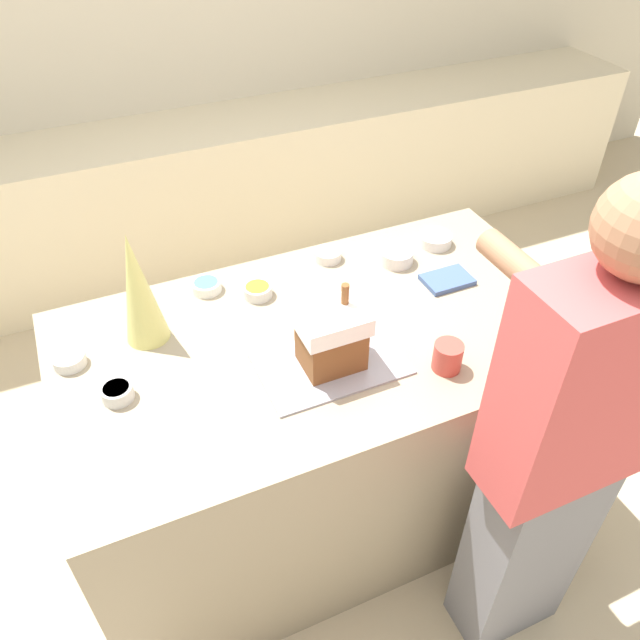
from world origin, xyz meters
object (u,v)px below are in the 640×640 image
at_px(gingerbread_house, 332,337).
at_px(cookbook, 447,280).
at_px(decorative_tree, 138,289).
at_px(candy_bowl_beside_tree, 328,255).
at_px(candy_bowl_center_rear, 117,392).
at_px(mug, 448,357).
at_px(person, 558,455).
at_px(candy_bowl_far_right, 206,286).
at_px(candy_bowl_near_tray_left, 396,256).
at_px(baking_tray, 331,363).
at_px(candy_bowl_far_left, 69,360).
at_px(candy_bowl_behind_tray, 435,239).
at_px(candy_bowl_near_tray_right, 258,290).

bearing_deg(gingerbread_house, cookbook, 21.34).
bearing_deg(decorative_tree, cookbook, -7.53).
xyz_separation_m(candy_bowl_beside_tree, cookbook, (0.34, -0.31, -0.01)).
xyz_separation_m(candy_bowl_center_rear, mug, (0.97, -0.29, 0.02)).
xyz_separation_m(mug, person, (0.11, -0.41, -0.06)).
bearing_deg(candy_bowl_far_right, candy_bowl_beside_tree, 0.29).
bearing_deg(candy_bowl_beside_tree, decorative_tree, -166.93).
xyz_separation_m(candy_bowl_near_tray_left, cookbook, (0.11, -0.19, -0.02)).
bearing_deg(candy_bowl_near_tray_left, mug, -103.68).
xyz_separation_m(candy_bowl_center_rear, person, (1.08, -0.69, -0.04)).
xyz_separation_m(candy_bowl_far_right, candy_bowl_beside_tree, (0.49, 0.00, 0.00)).
distance_m(baking_tray, mug, 0.37).
relative_size(gingerbread_house, candy_bowl_far_left, 2.68).
relative_size(decorative_tree, cookbook, 2.24).
relative_size(candy_bowl_far_left, candy_bowl_near_tray_left, 0.79).
distance_m(candy_bowl_behind_tray, mug, 0.71).
height_order(candy_bowl_near_tray_left, mug, mug).
bearing_deg(candy_bowl_near_tray_right, person, -62.06).
height_order(decorative_tree, candy_bowl_beside_tree, decorative_tree).
bearing_deg(candy_bowl_far_left, candy_bowl_near_tray_left, 3.76).
distance_m(candy_bowl_far_left, candy_bowl_far_right, 0.54).
bearing_deg(baking_tray, candy_bowl_center_rear, 168.91).
bearing_deg(candy_bowl_far_right, candy_bowl_center_rear, -133.59).
height_order(baking_tray, decorative_tree, decorative_tree).
bearing_deg(candy_bowl_far_right, cookbook, -20.50).
bearing_deg(person, mug, 105.02).
bearing_deg(decorative_tree, candy_bowl_near_tray_left, 2.75).
bearing_deg(candy_bowl_beside_tree, candy_bowl_far_right, -179.71).
height_order(candy_bowl_near_tray_right, mug, mug).
xyz_separation_m(candy_bowl_behind_tray, candy_bowl_beside_tree, (-0.44, 0.08, -0.00)).
relative_size(candy_bowl_behind_tray, candy_bowl_near_tray_right, 1.27).
relative_size(candy_bowl_near_tray_left, candy_bowl_behind_tray, 0.97).
relative_size(candy_bowl_near_tray_left, person, 0.07).
bearing_deg(candy_bowl_far_left, candy_bowl_center_rear, -61.12).
xyz_separation_m(candy_bowl_behind_tray, person, (-0.23, -1.03, -0.04)).
bearing_deg(baking_tray, candy_bowl_far_right, 115.33).
xyz_separation_m(candy_bowl_far_right, cookbook, (0.83, -0.31, -0.01)).
bearing_deg(candy_bowl_far_right, gingerbread_house, -64.63).
relative_size(baking_tray, candy_bowl_near_tray_left, 3.54).
height_order(cookbook, mug, mug).
height_order(candy_bowl_behind_tray, candy_bowl_near_tray_right, candy_bowl_behind_tray).
distance_m(decorative_tree, mug, 0.99).
distance_m(candy_bowl_center_rear, candy_bowl_behind_tray, 1.35).
distance_m(candy_bowl_center_rear, candy_bowl_far_left, 0.24).
relative_size(candy_bowl_behind_tray, cookbook, 0.75).
distance_m(candy_bowl_far_left, candy_bowl_beside_tree, 1.01).
bearing_deg(candy_bowl_behind_tray, candy_bowl_near_tray_left, -166.63).
bearing_deg(cookbook, candy_bowl_beside_tree, 137.74).
xyz_separation_m(gingerbread_house, mug, (0.33, -0.16, -0.07)).
bearing_deg(person, candy_bowl_beside_tree, 100.43).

